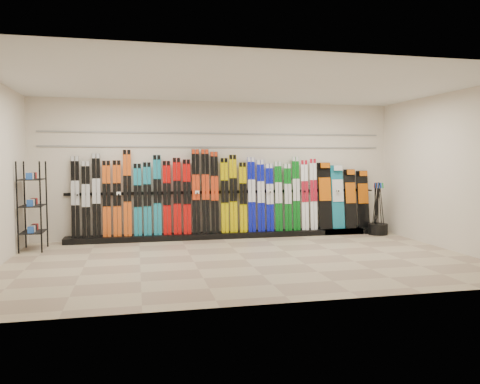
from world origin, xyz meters
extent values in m
plane|color=gray|center=(0.00, 0.00, 0.00)|extent=(8.00, 8.00, 0.00)
plane|color=beige|center=(0.00, 2.50, 1.50)|extent=(8.00, 0.00, 8.00)
plane|color=beige|center=(4.00, 0.00, 1.50)|extent=(0.00, 5.00, 5.00)
plane|color=silver|center=(0.00, 0.00, 3.00)|extent=(8.00, 8.00, 0.00)
cube|color=black|center=(0.22, 2.28, 0.06)|extent=(8.00, 0.40, 0.12)
cube|color=black|center=(-3.05, 2.31, 0.96)|extent=(0.17, 0.17, 1.67)
cube|color=black|center=(-2.84, 2.30, 0.90)|extent=(0.17, 0.16, 1.57)
cube|color=black|center=(-2.63, 2.31, 0.99)|extent=(0.17, 0.17, 1.73)
cube|color=#CF4E15|center=(-2.43, 2.30, 0.91)|extent=(0.17, 0.16, 1.58)
cube|color=#CF4E15|center=(-2.22, 2.30, 0.91)|extent=(0.17, 0.16, 1.59)
cube|color=#CF4E15|center=(-2.01, 2.31, 1.03)|extent=(0.17, 0.18, 1.81)
cube|color=teal|center=(-1.80, 2.30, 0.88)|extent=(0.17, 0.15, 1.52)
cube|color=teal|center=(-1.60, 2.30, 0.89)|extent=(0.17, 0.16, 1.55)
cube|color=teal|center=(-1.38, 2.31, 0.97)|extent=(0.17, 0.17, 1.70)
cube|color=#BF0A08|center=(-1.18, 2.30, 0.91)|extent=(0.17, 0.16, 1.58)
cube|color=#BF0A08|center=(-0.97, 2.30, 0.94)|extent=(0.17, 0.16, 1.64)
cube|color=#BF0A08|center=(-0.75, 2.30, 0.92)|extent=(0.17, 0.16, 1.61)
cube|color=black|center=(-0.56, 2.31, 1.03)|extent=(0.17, 0.18, 1.83)
cube|color=black|center=(-0.35, 2.31, 1.03)|extent=(0.17, 0.18, 1.83)
cube|color=black|center=(-0.15, 2.31, 1.01)|extent=(0.17, 0.18, 1.78)
cube|color=#CEB800|center=(0.08, 2.30, 0.94)|extent=(0.17, 0.16, 1.64)
cube|color=#CEB800|center=(0.27, 2.31, 0.97)|extent=(0.17, 0.17, 1.71)
cube|color=#CEB800|center=(0.49, 2.30, 0.89)|extent=(0.17, 0.15, 1.54)
cube|color=#0A11A7|center=(0.69, 2.30, 0.95)|extent=(0.17, 0.16, 1.66)
cube|color=#0A11A7|center=(0.90, 2.30, 0.92)|extent=(0.17, 0.16, 1.60)
cube|color=#0A11A7|center=(1.11, 2.30, 0.88)|extent=(0.17, 0.15, 1.51)
cube|color=#096215|center=(1.31, 2.30, 0.90)|extent=(0.17, 0.16, 1.56)
cube|color=#096215|center=(1.53, 2.30, 0.87)|extent=(0.17, 0.15, 1.51)
cube|color=#096215|center=(1.73, 2.31, 0.95)|extent=(0.17, 0.17, 1.67)
cube|color=white|center=(1.94, 2.30, 0.91)|extent=(0.17, 0.16, 1.59)
cube|color=white|center=(2.15, 2.30, 0.93)|extent=(0.17, 0.16, 1.62)
cube|color=black|center=(2.45, 2.36, 0.89)|extent=(0.32, 0.24, 1.53)
cube|color=#14728C|center=(2.77, 2.35, 0.85)|extent=(0.30, 0.23, 1.47)
cube|color=black|center=(3.09, 2.35, 0.81)|extent=(0.28, 0.21, 1.37)
cube|color=black|center=(3.41, 2.34, 0.79)|extent=(0.28, 0.21, 1.34)
cube|color=black|center=(-3.75, 1.70, 0.85)|extent=(0.40, 0.60, 1.69)
cylinder|color=black|center=(3.60, 1.96, 0.12)|extent=(0.45, 0.45, 0.25)
cylinder|color=black|center=(3.59, 2.00, 0.61)|extent=(0.14, 0.12, 1.17)
cylinder|color=black|center=(3.56, 1.98, 0.61)|extent=(0.06, 0.12, 1.18)
cylinder|color=black|center=(3.51, 1.83, 0.61)|extent=(0.02, 0.10, 1.18)
cylinder|color=black|center=(3.68, 2.10, 0.61)|extent=(0.06, 0.06, 1.18)
cylinder|color=black|center=(3.47, 1.91, 0.61)|extent=(0.04, 0.15, 1.17)
cylinder|color=black|center=(3.55, 1.91, 0.61)|extent=(0.10, 0.02, 1.18)
cylinder|color=black|center=(3.57, 1.81, 0.61)|extent=(0.08, 0.11, 1.18)
cylinder|color=black|center=(3.60, 1.79, 0.61)|extent=(0.13, 0.09, 1.18)
cylinder|color=black|center=(3.58, 2.06, 0.61)|extent=(0.12, 0.03, 1.18)
cylinder|color=black|center=(3.53, 1.98, 0.61)|extent=(0.02, 0.04, 1.18)
cylinder|color=black|center=(3.48, 1.89, 0.61)|extent=(0.13, 0.13, 1.17)
cube|color=gray|center=(0.00, 2.48, 2.00)|extent=(7.60, 0.02, 0.03)
cube|color=gray|center=(0.00, 2.48, 2.30)|extent=(7.60, 0.02, 0.03)
camera|label=1|loc=(-1.82, -7.77, 1.73)|focal=35.00mm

